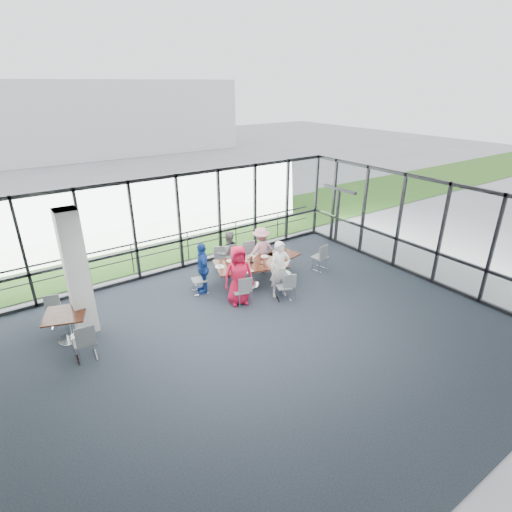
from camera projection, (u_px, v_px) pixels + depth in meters
floor at (270, 339)px, 9.85m from camera, size 12.00×10.00×0.02m
ceiling at (273, 214)px, 8.57m from camera, size 12.00×10.00×0.04m
wall_front at (491, 418)px, 5.45m from camera, size 12.00×0.10×3.20m
curtain_wall_back at (179, 223)px, 12.97m from camera, size 12.00×0.10×3.20m
curtain_wall_right at (426, 230)px, 12.35m from camera, size 0.10×10.00×3.20m
exit_door at (337, 216)px, 15.39m from camera, size 0.12×1.60×2.10m
structural_column at (77, 273)px, 9.58m from camera, size 0.50×0.50×3.20m
apron at (133, 228)px, 17.38m from camera, size 80.00×70.00×0.02m
grass_strip at (150, 241)px, 15.86m from camera, size 80.00×5.00×0.01m
hangar_main at (89, 117)px, 34.81m from camera, size 24.00×10.00×6.00m
guard_rail at (174, 248)px, 13.86m from camera, size 12.00×0.06×0.06m
main_table at (250, 267)px, 12.17m from camera, size 2.38×1.75×0.75m
side_table_left at (66, 317)px, 9.54m from camera, size 1.17×1.17×0.75m
side_table_right at (283, 257)px, 12.86m from camera, size 0.98×0.98×0.75m
diner_near_left at (238, 275)px, 11.12m from camera, size 0.97×0.76×1.74m
diner_near_right at (280, 269)px, 11.51m from camera, size 0.72×0.61×1.70m
diner_far_left at (229, 254)px, 12.77m from camera, size 0.83×0.63×1.52m
diner_far_right at (261, 250)px, 13.01m from camera, size 1.05×0.62×1.55m
diner_end at (203, 268)px, 11.75m from camera, size 0.75×1.03×1.57m
chair_main_nl at (240, 291)px, 11.21m from camera, size 0.52×0.52×0.85m
chair_main_nr at (284, 287)px, 11.47m from camera, size 0.53×0.53×0.82m
chair_main_fl at (226, 261)px, 13.00m from camera, size 0.59×0.59×0.90m
chair_main_fr at (253, 256)px, 13.37m from camera, size 0.53×0.53×0.91m
chair_main_end at (199, 280)px, 11.83m from camera, size 0.50×0.50×0.84m
chair_spare_la at (84, 342)px, 8.96m from camera, size 0.49×0.49×0.92m
chair_spare_lb at (57, 312)px, 10.22m from camera, size 0.49×0.49×0.81m
chair_spare_r at (320, 257)px, 13.30m from camera, size 0.53×0.53×0.91m
plate_nl at (237, 271)px, 11.61m from camera, size 0.24×0.24×0.01m
plate_nr at (275, 265)px, 12.03m from camera, size 0.24×0.24×0.01m
plate_fl at (231, 261)px, 12.29m from camera, size 0.27×0.27×0.01m
plate_fr at (265, 256)px, 12.59m from camera, size 0.25×0.25×0.01m
plate_end at (220, 267)px, 11.89m from camera, size 0.28×0.28×0.01m
tumbler_a at (243, 266)px, 11.81m from camera, size 0.07×0.07×0.14m
tumbler_b at (261, 262)px, 12.03m from camera, size 0.07×0.07×0.15m
tumbler_c at (249, 257)px, 12.36m from camera, size 0.07×0.07×0.15m
tumbler_d at (230, 267)px, 11.74m from camera, size 0.07×0.07×0.14m
menu_a at (249, 271)px, 11.62m from camera, size 0.29×0.22×0.00m
menu_b at (283, 263)px, 12.14m from camera, size 0.39×0.37×0.00m
menu_c at (252, 257)px, 12.59m from camera, size 0.33×0.29×0.00m
condiment_caddy at (252, 262)px, 12.15m from camera, size 0.10×0.07×0.04m
ketchup_bottle at (251, 259)px, 12.18m from camera, size 0.06×0.06×0.18m
green_bottle at (252, 259)px, 12.18m from camera, size 0.05×0.05×0.20m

